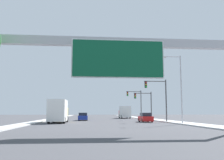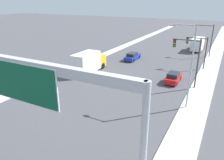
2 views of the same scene
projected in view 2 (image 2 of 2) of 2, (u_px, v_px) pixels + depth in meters
name	position (u px, v px, depth m)	size (l,w,h in m)	color
sidewalk_right	(215.00, 55.00, 48.50)	(3.00, 120.00, 0.15)	beige
median_strip_left	(125.00, 46.00, 58.23)	(2.00, 120.00, 0.15)	beige
sign_gantry	(21.00, 77.00, 16.52)	(20.34, 0.73, 7.72)	#B2B2B7
car_mid_left	(173.00, 78.00, 32.87)	(1.74, 4.25, 1.53)	red
car_far_right	(133.00, 56.00, 44.93)	(1.82, 4.79, 1.51)	navy
truck_box_primary	(88.00, 62.00, 37.09)	(2.50, 7.42, 3.47)	yellow
truck_box_secondary	(198.00, 44.00, 52.81)	(2.43, 7.36, 3.11)	red
traffic_light_near_intersection	(190.00, 56.00, 29.66)	(3.75, 0.32, 6.97)	#3D3D3F
traffic_light_mid_block	(199.00, 48.00, 38.24)	(3.68, 0.32, 5.75)	#3D3D3F
traffic_light_far_intersection	(207.00, 36.00, 46.20)	(3.71, 0.32, 6.89)	#3D3D3F
street_lamp_right	(189.00, 61.00, 23.46)	(2.76, 0.28, 9.49)	#B2B2B7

